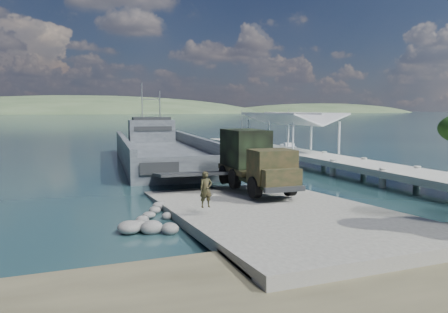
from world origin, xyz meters
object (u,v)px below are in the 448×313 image
Objects in this scene: pier at (296,148)px; soldier at (206,197)px; sailboat_far at (242,144)px; sailboat_near at (288,148)px; landing_craft at (162,155)px; military_truck at (253,160)px.

soldier is (-16.75, -19.84, -0.23)m from pier.
pier is at bearing -82.77° from sailboat_far.
sailboat_far reaches higher than sailboat_near.
sailboat_far is at bearing 81.60° from pier.
soldier is at bearing -130.16° from pier.
landing_craft reaches higher than sailboat_near.
sailboat_near reaches higher than pier.
soldier is at bearing -92.87° from landing_craft.
military_truck reaches higher than soldier.
landing_craft reaches higher than military_truck.
landing_craft is 18.67× the size of soldier.
pier is 7.62× the size of sailboat_far.
pier is 7.62× the size of sailboat_near.
military_truck is 7.65m from soldier.
military_truck is 38.38m from sailboat_far.
pier is at bearing 53.04° from military_truck.
soldier is 45.53m from sailboat_far.
sailboat_near reaches higher than military_truck.
military_truck is (1.41, -19.52, 1.58)m from landing_craft.
landing_craft reaches higher than soldier.
soldier is at bearing -130.46° from military_truck.
sailboat_far reaches higher than military_truck.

